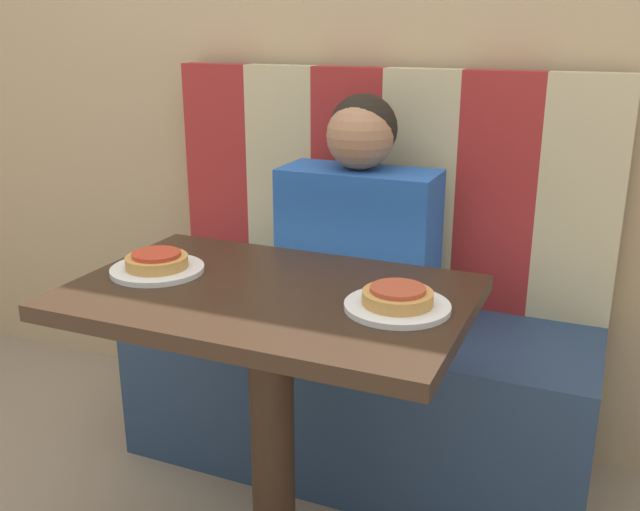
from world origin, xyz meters
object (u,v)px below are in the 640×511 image
object	(u,v)px
plate_right	(397,307)
pizza_right	(397,297)
person	(359,216)
pizza_left	(156,261)
plate_left	(156,270)

from	to	relation	value
plate_right	pizza_right	size ratio (longest dim) A/B	1.50
person	pizza_left	size ratio (longest dim) A/B	4.51
plate_right	pizza_right	xyz separation A→B (m)	(0.00, 0.00, 0.02)
pizza_left	pizza_right	xyz separation A→B (m)	(0.56, 0.00, 0.00)
plate_left	plate_right	xyz separation A→B (m)	(0.56, 0.00, 0.00)
plate_left	plate_right	distance (m)	0.56
pizza_left	plate_left	bearing A→B (deg)	0.00
plate_left	plate_right	bearing A→B (deg)	0.00
plate_left	pizza_right	distance (m)	0.56
plate_left	pizza_left	size ratio (longest dim) A/B	1.50
plate_right	pizza_left	bearing A→B (deg)	180.00
plate_left	pizza_left	distance (m)	0.02
pizza_right	plate_right	bearing A→B (deg)	0.00
plate_left	pizza_right	xyz separation A→B (m)	(0.56, 0.00, 0.02)
person	pizza_right	distance (m)	0.62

